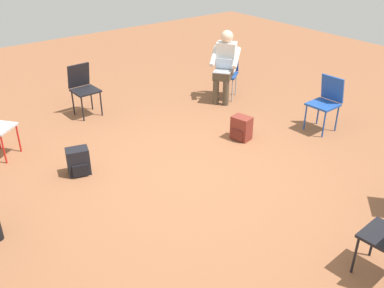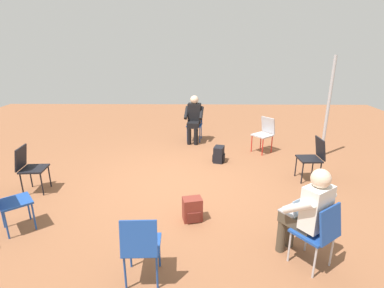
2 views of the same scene
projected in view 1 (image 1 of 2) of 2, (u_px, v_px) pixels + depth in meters
name	position (u px, v px, depth m)	size (l,w,h in m)	color
ground_plane	(189.00, 175.00, 5.56)	(15.68, 15.68, 0.00)	brown
chair_south	(83.00, 86.00, 7.07)	(0.42, 0.45, 0.85)	black
chair_west	(326.00, 100.00, 6.54)	(0.45, 0.42, 0.85)	#1E4799
chair_southwest	(227.00, 70.00, 7.80)	(0.58, 0.57, 0.85)	#1E4799
person_with_laptop	(225.00, 63.00, 7.56)	(0.64, 0.63, 1.24)	#4C4233
backpack_near_laptop_user	(241.00, 129.00, 6.40)	(0.29, 0.32, 0.36)	maroon
backpack_by_empty_chair	(79.00, 163.00, 5.52)	(0.32, 0.29, 0.36)	black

